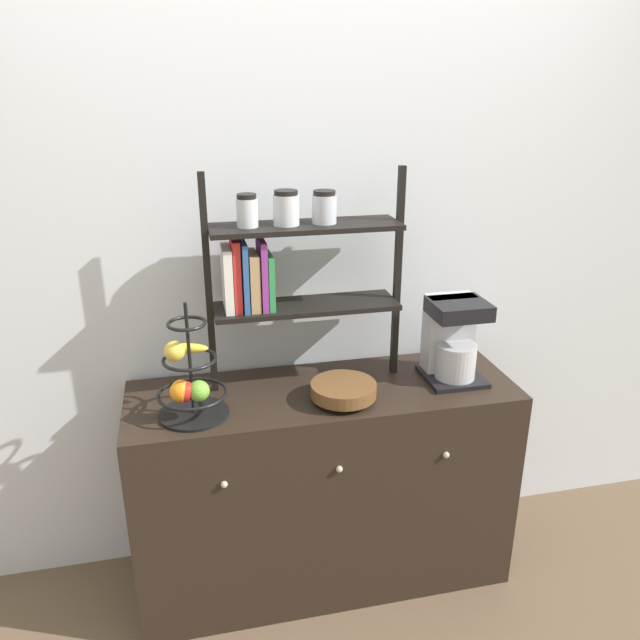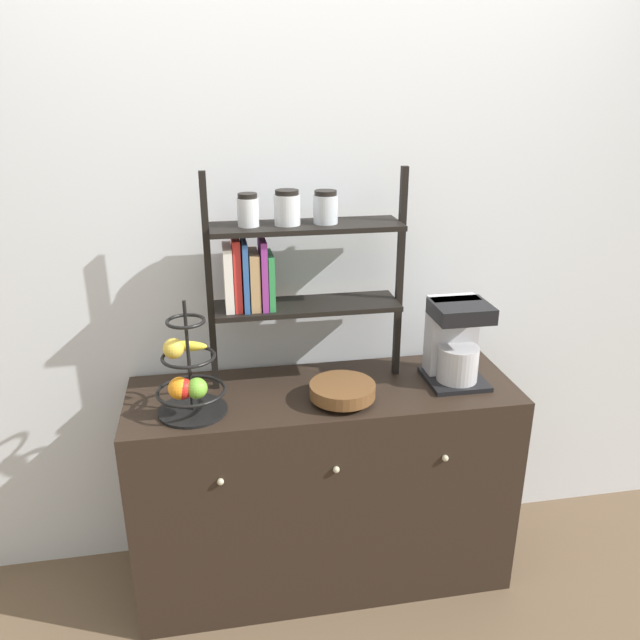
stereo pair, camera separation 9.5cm
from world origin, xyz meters
name	(u,v)px [view 2 (the right image)]	position (x,y,z in m)	size (l,w,h in m)	color
ground_plane	(334,613)	(0.00, 0.00, 0.00)	(12.00, 12.00, 0.00)	brown
wall_back	(311,253)	(0.00, 0.52, 1.30)	(7.00, 0.05, 2.60)	silver
sideboard	(323,485)	(0.00, 0.24, 0.42)	(1.45, 0.50, 0.85)	black
coffee_maker	(455,342)	(0.51, 0.24, 1.00)	(0.22, 0.23, 0.32)	black
fruit_stand	(187,379)	(-0.49, 0.14, 0.98)	(0.24, 0.24, 0.41)	black
wooden_bowl	(342,391)	(0.05, 0.14, 0.89)	(0.24, 0.24, 0.07)	brown
shelf_hutch	(281,261)	(-0.14, 0.33, 1.33)	(0.72, 0.20, 0.80)	black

